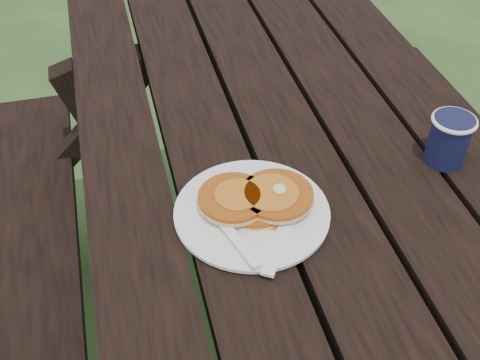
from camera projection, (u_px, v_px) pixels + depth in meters
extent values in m
cube|color=black|center=(321.00, 213.00, 0.99)|extent=(0.75, 1.80, 0.04)
cylinder|color=white|center=(252.00, 213.00, 0.95)|extent=(0.30, 0.30, 0.01)
cylinder|color=#AE5313|center=(255.00, 202.00, 0.96)|extent=(0.11, 0.11, 0.01)
cylinder|color=#AE5313|center=(233.00, 198.00, 0.95)|extent=(0.11, 0.11, 0.01)
cylinder|color=#AE5313|center=(277.00, 195.00, 0.95)|extent=(0.12, 0.12, 0.01)
cylinder|color=#AB5E18|center=(272.00, 192.00, 0.95)|extent=(0.09, 0.09, 0.00)
ellipsoid|color=#F4E59E|center=(279.00, 189.00, 0.94)|extent=(0.02, 0.02, 0.01)
cube|color=white|center=(283.00, 231.00, 0.91)|extent=(0.11, 0.16, 0.00)
cylinder|color=#121434|center=(449.00, 140.00, 1.03)|extent=(0.07, 0.07, 0.09)
torus|color=white|center=(455.00, 120.00, 1.00)|extent=(0.08, 0.08, 0.01)
cylinder|color=black|center=(454.00, 121.00, 1.00)|extent=(0.06, 0.06, 0.01)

